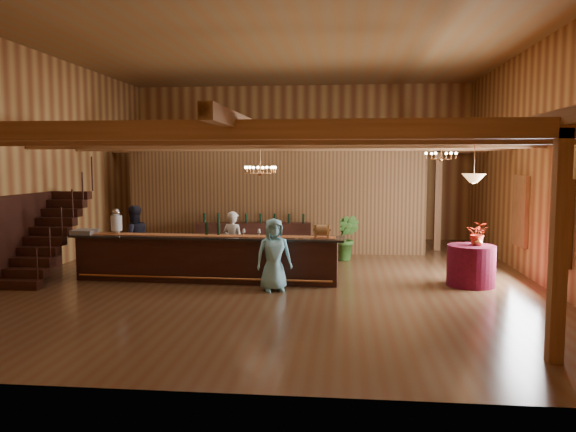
# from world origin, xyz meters

# --- Properties ---
(floor) EXTENTS (14.00, 14.00, 0.00)m
(floor) POSITION_xyz_m (0.00, 0.00, 0.00)
(floor) COLOR #58331D
(floor) RESTS_ON ground
(ceiling) EXTENTS (14.00, 14.00, 0.00)m
(ceiling) POSITION_xyz_m (0.00, 0.00, 5.50)
(ceiling) COLOR brown
(ceiling) RESTS_ON wall_back
(wall_back) EXTENTS (12.00, 0.10, 5.50)m
(wall_back) POSITION_xyz_m (0.00, 7.00, 2.75)
(wall_back) COLOR #AF8140
(wall_back) RESTS_ON floor
(wall_front) EXTENTS (12.00, 0.10, 5.50)m
(wall_front) POSITION_xyz_m (0.00, -7.00, 2.75)
(wall_front) COLOR #AF8140
(wall_front) RESTS_ON floor
(wall_left) EXTENTS (0.10, 14.00, 5.50)m
(wall_left) POSITION_xyz_m (-6.00, 0.00, 2.75)
(wall_left) COLOR #AF8140
(wall_left) RESTS_ON floor
(wall_right) EXTENTS (0.10, 14.00, 5.50)m
(wall_right) POSITION_xyz_m (6.00, 0.00, 2.75)
(wall_right) COLOR #AF8140
(wall_right) RESTS_ON floor
(beam_grid) EXTENTS (11.90, 13.90, 0.39)m
(beam_grid) POSITION_xyz_m (0.00, 0.51, 3.24)
(beam_grid) COLOR #A06A41
(beam_grid) RESTS_ON wall_left
(support_posts) EXTENTS (9.20, 10.20, 3.20)m
(support_posts) POSITION_xyz_m (0.00, -0.50, 1.60)
(support_posts) COLOR #A06A41
(support_posts) RESTS_ON floor
(partition_wall) EXTENTS (9.00, 0.18, 3.10)m
(partition_wall) POSITION_xyz_m (-0.50, 3.50, 1.55)
(partition_wall) COLOR brown
(partition_wall) RESTS_ON floor
(window_right_front) EXTENTS (0.12, 1.05, 1.75)m
(window_right_front) POSITION_xyz_m (5.95, -1.60, 1.55)
(window_right_front) COLOR white
(window_right_front) RESTS_ON wall_right
(window_right_back) EXTENTS (0.12, 1.05, 1.75)m
(window_right_back) POSITION_xyz_m (5.95, 1.00, 1.55)
(window_right_back) COLOR white
(window_right_back) RESTS_ON wall_right
(staircase) EXTENTS (1.00, 2.80, 2.00)m
(staircase) POSITION_xyz_m (-5.45, -0.74, 1.00)
(staircase) COLOR black
(staircase) RESTS_ON floor
(backroom_boxes) EXTENTS (4.10, 0.60, 1.10)m
(backroom_boxes) POSITION_xyz_m (-0.29, 5.50, 0.53)
(backroom_boxes) COLOR black
(backroom_boxes) RESTS_ON floor
(tasting_bar) EXTENTS (6.39, 1.01, 1.07)m
(tasting_bar) POSITION_xyz_m (-1.57, -0.77, 0.54)
(tasting_bar) COLOR black
(tasting_bar) RESTS_ON floor
(beverage_dispenser) EXTENTS (0.26, 0.26, 0.60)m
(beverage_dispenser) POSITION_xyz_m (-3.76, -0.65, 1.35)
(beverage_dispenser) COLOR silver
(beverage_dispenser) RESTS_ON tasting_bar
(glass_rack_tray) EXTENTS (0.50, 0.50, 0.10)m
(glass_rack_tray) POSITION_xyz_m (-4.52, -0.73, 1.11)
(glass_rack_tray) COLOR gray
(glass_rack_tray) RESTS_ON tasting_bar
(raffle_drum) EXTENTS (0.34, 0.24, 0.30)m
(raffle_drum) POSITION_xyz_m (1.11, -0.90, 1.24)
(raffle_drum) COLOR #A17037
(raffle_drum) RESTS_ON tasting_bar
(bar_bottle_0) EXTENTS (0.07, 0.07, 0.30)m
(bar_bottle_0) POSITION_xyz_m (-1.59, -0.65, 1.21)
(bar_bottle_0) COLOR black
(bar_bottle_0) RESTS_ON tasting_bar
(bar_bottle_1) EXTENTS (0.07, 0.07, 0.30)m
(bar_bottle_1) POSITION_xyz_m (-1.30, -0.66, 1.21)
(bar_bottle_1) COLOR black
(bar_bottle_1) RESTS_ON tasting_bar
(backbar_shelf) EXTENTS (3.43, 1.07, 0.95)m
(backbar_shelf) POSITION_xyz_m (-1.10, 3.11, 0.48)
(backbar_shelf) COLOR black
(backbar_shelf) RESTS_ON floor
(round_table) EXTENTS (1.05, 1.05, 0.91)m
(round_table) POSITION_xyz_m (4.42, -0.67, 0.46)
(round_table) COLOR maroon
(round_table) RESTS_ON floor
(chandelier_left) EXTENTS (0.80, 0.80, 0.79)m
(chandelier_left) POSITION_xyz_m (-0.54, 0.80, 2.57)
(chandelier_left) COLOR #B5703C
(chandelier_left) RESTS_ON beam_grid
(chandelier_right) EXTENTS (0.80, 0.80, 0.43)m
(chandelier_right) POSITION_xyz_m (4.08, 1.56, 2.92)
(chandelier_right) COLOR #B5703C
(chandelier_right) RESTS_ON beam_grid
(pendant_lamp) EXTENTS (0.52, 0.52, 0.90)m
(pendant_lamp) POSITION_xyz_m (4.42, -0.67, 2.40)
(pendant_lamp) COLOR #B5703C
(pendant_lamp) RESTS_ON beam_grid
(bartender) EXTENTS (0.67, 0.55, 1.57)m
(bartender) POSITION_xyz_m (-1.10, 0.03, 0.78)
(bartender) COLOR white
(bartender) RESTS_ON floor
(staff_second) EXTENTS (1.04, 1.01, 1.69)m
(staff_second) POSITION_xyz_m (-3.59, -0.03, 0.85)
(staff_second) COLOR black
(staff_second) RESTS_ON floor
(guest) EXTENTS (0.89, 0.72, 1.56)m
(guest) POSITION_xyz_m (0.11, -1.61, 0.78)
(guest) COLOR #7DCADB
(guest) RESTS_ON floor
(floor_plant) EXTENTS (0.86, 0.78, 1.29)m
(floor_plant) POSITION_xyz_m (1.66, 2.34, 0.64)
(floor_plant) COLOR #2A5019
(floor_plant) RESTS_ON floor
(table_flowers) EXTENTS (0.60, 0.56, 0.53)m
(table_flowers) POSITION_xyz_m (4.57, -0.60, 1.17)
(table_flowers) COLOR red
(table_flowers) RESTS_ON round_table
(table_vase) EXTENTS (0.19, 0.19, 0.30)m
(table_vase) POSITION_xyz_m (4.55, -0.72, 1.06)
(table_vase) COLOR #B5703C
(table_vase) RESTS_ON round_table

